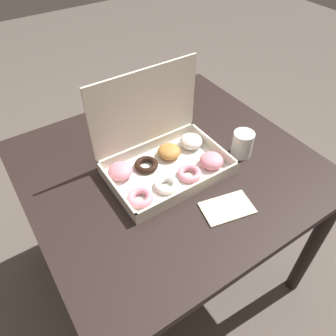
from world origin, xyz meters
The scene contains 5 objects.
ground_plane centered at (0.00, 0.00, 0.00)m, with size 8.00×8.00×0.00m, color #564C44.
dining_table centered at (0.00, 0.00, 0.63)m, with size 1.00×0.94×0.73m.
donut_box centered at (-0.02, 0.00, 0.79)m, with size 0.41×0.28×0.33m.
coffee_mug centered at (0.25, -0.11, 0.78)m, with size 0.08×0.08×0.10m.
paper_napkin centered at (0.04, -0.28, 0.73)m, with size 0.18×0.13×0.01m.
Camera 1 is at (-0.48, -0.72, 1.55)m, focal length 35.00 mm.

